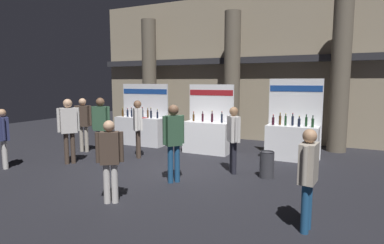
{
  "coord_description": "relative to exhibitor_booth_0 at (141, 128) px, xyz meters",
  "views": [
    {
      "loc": [
        4.02,
        -7.15,
        2.3
      ],
      "look_at": [
        -0.0,
        1.01,
        1.15
      ],
      "focal_mm": 30.21,
      "sensor_mm": 36.0,
      "label": 1
    }
  ],
  "objects": [
    {
      "name": "exhibitor_booth_0",
      "position": [
        0.0,
        0.0,
        0.0
      ],
      "size": [
        1.95,
        0.72,
        2.21
      ],
      "color": "white",
      "rests_on": "ground_plane"
    },
    {
      "name": "visitor_1",
      "position": [
        0.39,
        -2.52,
        0.51
      ],
      "size": [
        0.55,
        0.3,
        1.84
      ],
      "rotation": [
        0.0,
        0.0,
        3.41
      ],
      "color": "navy",
      "rests_on": "ground_plane"
    },
    {
      "name": "ground_plane",
      "position": [
        2.82,
        -2.49,
        -0.59
      ],
      "size": [
        25.55,
        25.55,
        0.0
      ],
      "primitive_type": "plane",
      "color": "black"
    },
    {
      "name": "visitor_5",
      "position": [
        4.26,
        -2.08,
        0.41
      ],
      "size": [
        0.41,
        0.46,
        1.68
      ],
      "rotation": [
        0.0,
        0.0,
        5.35
      ],
      "color": "#23232D",
      "rests_on": "ground_plane"
    },
    {
      "name": "visitor_6",
      "position": [
        6.32,
        -4.61,
        0.35
      ],
      "size": [
        0.26,
        0.57,
        1.6
      ],
      "rotation": [
        0.0,
        0.0,
        4.62
      ],
      "color": "navy",
      "rests_on": "ground_plane"
    },
    {
      "name": "visitor_3",
      "position": [
        -0.16,
        -3.2,
        0.52
      ],
      "size": [
        0.45,
        0.5,
        1.82
      ],
      "rotation": [
        0.0,
        0.0,
        0.96
      ],
      "color": "#47382D",
      "rests_on": "ground_plane"
    },
    {
      "name": "trash_bin",
      "position": [
        5.11,
        -2.1,
        -0.27
      ],
      "size": [
        0.34,
        0.34,
        0.65
      ],
      "color": "#38383D",
      "rests_on": "ground_plane"
    },
    {
      "name": "exhibitor_booth_1",
      "position": [
        2.73,
        -0.18,
        -0.0
      ],
      "size": [
        1.56,
        0.66,
        2.2
      ],
      "color": "white",
      "rests_on": "ground_plane"
    },
    {
      "name": "visitor_0",
      "position": [
        2.84,
        -5.02,
        0.33
      ],
      "size": [
        0.44,
        0.38,
        1.58
      ],
      "rotation": [
        0.0,
        0.0,
        3.75
      ],
      "color": "silver",
      "rests_on": "ground_plane"
    },
    {
      "name": "exhibitor_booth_2",
      "position": [
        5.35,
        0.04,
        0.02
      ],
      "size": [
        1.55,
        0.66,
        2.38
      ],
      "color": "white",
      "rests_on": "ground_plane"
    },
    {
      "name": "visitor_7",
      "position": [
        -0.96,
        -1.85,
        0.48
      ],
      "size": [
        0.61,
        0.33,
        1.76
      ],
      "rotation": [
        0.0,
        0.0,
        3.35
      ],
      "color": "#ADA393",
      "rests_on": "ground_plane"
    },
    {
      "name": "visitor_4",
      "position": [
        -1.32,
        -4.33,
        0.35
      ],
      "size": [
        0.49,
        0.41,
        1.59
      ],
      "rotation": [
        0.0,
        0.0,
        5.78
      ],
      "color": "silver",
      "rests_on": "ground_plane"
    },
    {
      "name": "visitor_2",
      "position": [
        3.29,
        -3.39,
        0.47
      ],
      "size": [
        0.39,
        0.41,
        1.78
      ],
      "rotation": [
        0.0,
        0.0,
        0.88
      ],
      "color": "navy",
      "rests_on": "ground_plane"
    },
    {
      "name": "hall_colonnade",
      "position": [
        2.82,
        2.61,
        2.15
      ],
      "size": [
        12.77,
        1.37,
        5.65
      ],
      "color": "gray",
      "rests_on": "ground_plane"
    },
    {
      "name": "visitor_8",
      "position": [
        1.14,
        -1.77,
        0.44
      ],
      "size": [
        0.39,
        0.39,
        1.74
      ],
      "rotation": [
        0.0,
        0.0,
        5.5
      ],
      "color": "#47382D",
      "rests_on": "ground_plane"
    }
  ]
}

